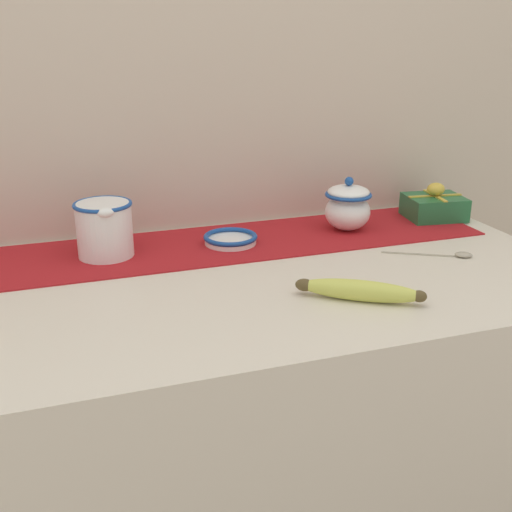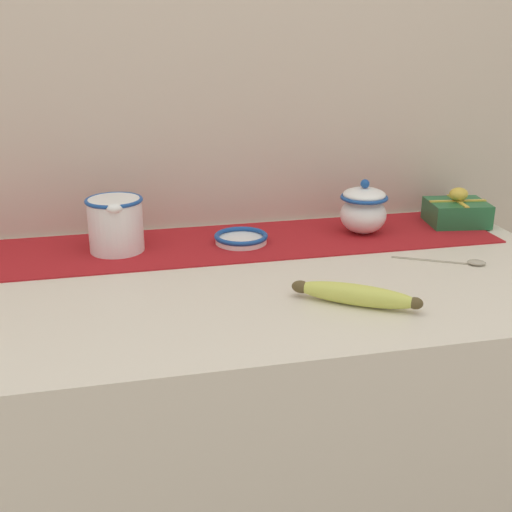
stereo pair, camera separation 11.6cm
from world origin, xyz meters
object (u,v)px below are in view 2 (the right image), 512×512
Objects in this scene: banana at (355,295)px; spoon at (468,262)px; small_dish at (241,238)px; cream_pitcher at (116,223)px; sugar_bowl at (363,209)px; gift_box at (457,211)px.

banana is 0.32m from spoon.
small_dish is 0.37m from banana.
cream_pitcher is 0.71m from spoon.
spoon is at bearing -28.18° from small_dish.
sugar_bowl is 0.28m from small_dish.
sugar_bowl is at bearing 1.78° from small_dish.
small_dish is 0.58× the size of banana.
cream_pitcher is 0.78m from gift_box.
banana reaches higher than small_dish.
small_dish is 0.69× the size of spoon.
gift_box reaches higher than small_dish.
sugar_bowl is 0.24m from gift_box.
sugar_bowl is 0.27m from spoon.
small_dish is at bearing -2.17° from cream_pitcher.
spoon is at bearing -60.28° from sugar_bowl.
banana is (0.12, -0.35, 0.01)m from small_dish.
sugar_bowl is at bearing -175.92° from gift_box.
small_dish is at bearing -177.16° from gift_box.
small_dish reaches higher than spoon.
banana is at bearing -136.38° from gift_box.
banana is (-0.16, -0.36, -0.04)m from sugar_bowl.
cream_pitcher is 0.54m from sugar_bowl.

